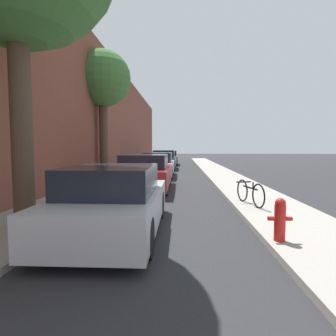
{
  "coord_description": "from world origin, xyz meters",
  "views": [
    {
      "loc": [
        0.46,
        1.16,
        1.69
      ],
      "look_at": [
        -0.0,
        10.54,
        1.0
      ],
      "focal_mm": 29.57,
      "sensor_mm": 36.0,
      "label": 1
    }
  ],
  "objects_px": {
    "fire_hydrant": "(280,219)",
    "street_tree_far": "(103,80)",
    "parked_car_teal": "(164,160)",
    "bicycle": "(250,193)",
    "parked_car_white": "(158,165)",
    "parked_car_silver": "(114,202)",
    "parked_car_red": "(146,173)",
    "parked_car_grey": "(169,158)"
  },
  "relations": [
    {
      "from": "parked_car_red",
      "to": "parked_car_teal",
      "type": "distance_m",
      "value": 10.49
    },
    {
      "from": "street_tree_far",
      "to": "bicycle",
      "type": "bearing_deg",
      "value": -47.39
    },
    {
      "from": "parked_car_white",
      "to": "parked_car_silver",
      "type": "bearing_deg",
      "value": -89.88
    },
    {
      "from": "parked_car_teal",
      "to": "street_tree_far",
      "type": "distance_m",
      "value": 9.0
    },
    {
      "from": "parked_car_red",
      "to": "parked_car_teal",
      "type": "xyz_separation_m",
      "value": [
        0.1,
        10.49,
        0.01
      ]
    },
    {
      "from": "fire_hydrant",
      "to": "street_tree_far",
      "type": "bearing_deg",
      "value": 121.04
    },
    {
      "from": "parked_car_red",
      "to": "parked_car_grey",
      "type": "distance_m",
      "value": 15.87
    },
    {
      "from": "parked_car_white",
      "to": "parked_car_grey",
      "type": "xyz_separation_m",
      "value": [
        0.09,
        10.89,
        -0.01
      ]
    },
    {
      "from": "parked_car_silver",
      "to": "bicycle",
      "type": "xyz_separation_m",
      "value": [
        3.21,
        2.35,
        -0.18
      ]
    },
    {
      "from": "parked_car_silver",
      "to": "parked_car_grey",
      "type": "relative_size",
      "value": 0.93
    },
    {
      "from": "parked_car_white",
      "to": "street_tree_far",
      "type": "bearing_deg",
      "value": -144.1
    },
    {
      "from": "parked_car_red",
      "to": "street_tree_far",
      "type": "relative_size",
      "value": 0.69
    },
    {
      "from": "parked_car_silver",
      "to": "fire_hydrant",
      "type": "bearing_deg",
      "value": -12.09
    },
    {
      "from": "parked_car_white",
      "to": "bicycle",
      "type": "xyz_separation_m",
      "value": [
        3.23,
        -8.28,
        -0.22
      ]
    },
    {
      "from": "parked_car_silver",
      "to": "street_tree_far",
      "type": "distance_m",
      "value": 10.14
    },
    {
      "from": "parked_car_teal",
      "to": "parked_car_grey",
      "type": "distance_m",
      "value": 5.38
    },
    {
      "from": "parked_car_teal",
      "to": "bicycle",
      "type": "bearing_deg",
      "value": -76.86
    },
    {
      "from": "parked_car_teal",
      "to": "fire_hydrant",
      "type": "height_order",
      "value": "parked_car_teal"
    },
    {
      "from": "parked_car_teal",
      "to": "fire_hydrant",
      "type": "xyz_separation_m",
      "value": [
        2.99,
        -16.78,
        -0.2
      ]
    },
    {
      "from": "parked_car_teal",
      "to": "parked_car_silver",
      "type": "bearing_deg",
      "value": -89.97
    },
    {
      "from": "parked_car_red",
      "to": "bicycle",
      "type": "bearing_deg",
      "value": -44.86
    },
    {
      "from": "parked_car_red",
      "to": "fire_hydrant",
      "type": "bearing_deg",
      "value": -63.84
    },
    {
      "from": "parked_car_silver",
      "to": "parked_car_grey",
      "type": "distance_m",
      "value": 21.52
    },
    {
      "from": "parked_car_red",
      "to": "parked_car_teal",
      "type": "bearing_deg",
      "value": 89.46
    },
    {
      "from": "parked_car_white",
      "to": "street_tree_far",
      "type": "height_order",
      "value": "street_tree_far"
    },
    {
      "from": "parked_car_white",
      "to": "street_tree_far",
      "type": "relative_size",
      "value": 0.66
    },
    {
      "from": "fire_hydrant",
      "to": "bicycle",
      "type": "bearing_deg",
      "value": 85.65
    },
    {
      "from": "parked_car_white",
      "to": "parked_car_teal",
      "type": "height_order",
      "value": "parked_car_teal"
    },
    {
      "from": "bicycle",
      "to": "parked_car_red",
      "type": "bearing_deg",
      "value": 121.78
    },
    {
      "from": "parked_car_red",
      "to": "parked_car_teal",
      "type": "relative_size",
      "value": 1.01
    },
    {
      "from": "parked_car_teal",
      "to": "parked_car_grey",
      "type": "relative_size",
      "value": 1.03
    },
    {
      "from": "parked_car_teal",
      "to": "parked_car_grey",
      "type": "height_order",
      "value": "parked_car_teal"
    },
    {
      "from": "street_tree_far",
      "to": "fire_hydrant",
      "type": "height_order",
      "value": "street_tree_far"
    },
    {
      "from": "parked_car_silver",
      "to": "parked_car_teal",
      "type": "bearing_deg",
      "value": 90.03
    },
    {
      "from": "parked_car_silver",
      "to": "parked_car_white",
      "type": "relative_size",
      "value": 0.92
    },
    {
      "from": "parked_car_red",
      "to": "parked_car_white",
      "type": "distance_m",
      "value": 4.98
    },
    {
      "from": "parked_car_silver",
      "to": "parked_car_red",
      "type": "height_order",
      "value": "parked_car_red"
    },
    {
      "from": "parked_car_silver",
      "to": "parked_car_white",
      "type": "xyz_separation_m",
      "value": [
        -0.02,
        10.63,
        0.04
      ]
    },
    {
      "from": "parked_car_silver",
      "to": "parked_car_red",
      "type": "xyz_separation_m",
      "value": [
        -0.11,
        5.65,
        0.04
      ]
    },
    {
      "from": "parked_car_red",
      "to": "parked_car_white",
      "type": "xyz_separation_m",
      "value": [
        0.08,
        4.98,
        -0.01
      ]
    },
    {
      "from": "parked_car_red",
      "to": "fire_hydrant",
      "type": "relative_size",
      "value": 6.07
    },
    {
      "from": "parked_car_teal",
      "to": "street_tree_far",
      "type": "relative_size",
      "value": 0.68
    }
  ]
}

